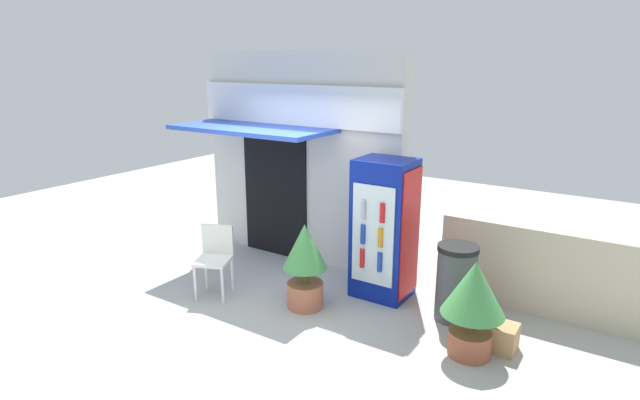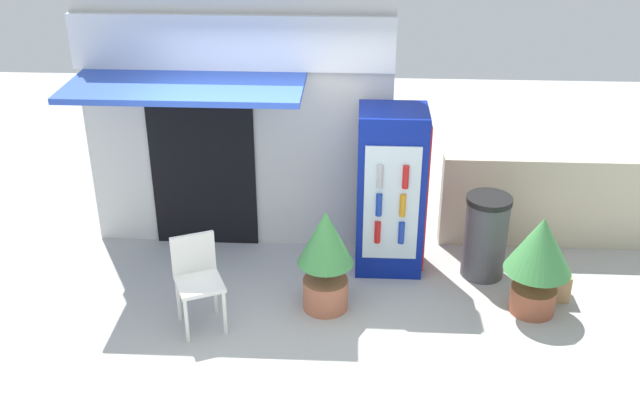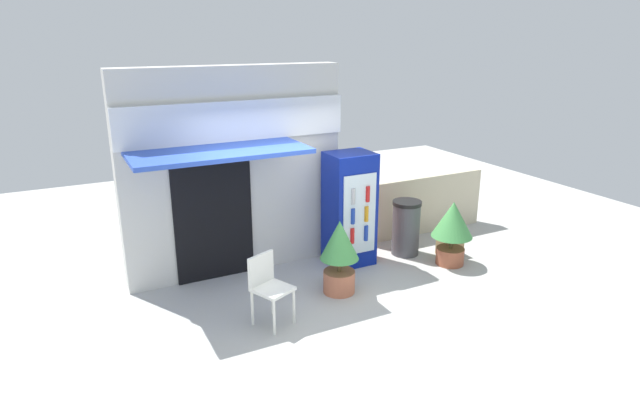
{
  "view_description": "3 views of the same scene",
  "coord_description": "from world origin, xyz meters",
  "views": [
    {
      "loc": [
        3.83,
        -4.41,
        2.94
      ],
      "look_at": [
        0.52,
        0.67,
        1.28
      ],
      "focal_mm": 28.84,
      "sensor_mm": 36.0,
      "label": 1
    },
    {
      "loc": [
        0.79,
        -5.79,
        4.23
      ],
      "look_at": [
        0.46,
        0.49,
        1.1
      ],
      "focal_mm": 41.65,
      "sensor_mm": 36.0,
      "label": 2
    },
    {
      "loc": [
        -2.77,
        -5.57,
        3.5
      ],
      "look_at": [
        0.34,
        0.54,
        1.33
      ],
      "focal_mm": 29.69,
      "sensor_mm": 36.0,
      "label": 3
    }
  ],
  "objects": [
    {
      "name": "stone_boundary_wall",
      "position": [
        3.02,
        1.72,
        0.53
      ],
      "size": [
        2.52,
        0.2,
        1.05
      ],
      "primitive_type": "cube",
      "color": "beige",
      "rests_on": "ground"
    },
    {
      "name": "potted_plant_near_shop",
      "position": [
        0.53,
        0.32,
        0.61
      ],
      "size": [
        0.54,
        0.54,
        1.06
      ],
      "color": "#BC6B4C",
      "rests_on": "ground"
    },
    {
      "name": "potted_plant_curbside",
      "position": [
        2.55,
        0.37,
        0.64
      ],
      "size": [
        0.64,
        0.64,
        1.03
      ],
      "color": "#995138",
      "rests_on": "ground"
    },
    {
      "name": "plastic_chair",
      "position": [
        -0.66,
        0.01,
        0.53
      ],
      "size": [
        0.55,
        0.56,
        0.9
      ],
      "color": "white",
      "rests_on": "ground"
    },
    {
      "name": "cardboard_box",
      "position": [
        2.78,
        0.64,
        0.14
      ],
      "size": [
        0.35,
        0.3,
        0.29
      ],
      "primitive_type": "cube",
      "rotation": [
        0.0,
        0.0,
        -0.0
      ],
      "color": "tan",
      "rests_on": "ground"
    },
    {
      "name": "drink_cooler",
      "position": [
        1.17,
        1.15,
        0.89
      ],
      "size": [
        0.71,
        0.65,
        1.78
      ],
      "color": "navy",
      "rests_on": "ground"
    },
    {
      "name": "trash_bin",
      "position": [
        2.16,
        1.02,
        0.46
      ],
      "size": [
        0.47,
        0.47,
        0.91
      ],
      "color": "#47474C",
      "rests_on": "ground"
    },
    {
      "name": "storefront_building",
      "position": [
        -0.5,
        1.69,
        1.58
      ],
      "size": [
        3.3,
        1.35,
        3.07
      ],
      "color": "silver",
      "rests_on": "ground"
    },
    {
      "name": "ground",
      "position": [
        0.0,
        0.0,
        0.0
      ],
      "size": [
        16.0,
        16.0,
        0.0
      ],
      "primitive_type": "plane",
      "color": "#B2B2AD"
    }
  ]
}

